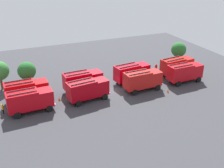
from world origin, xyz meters
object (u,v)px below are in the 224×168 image
traffic_cone_0 (168,91)px  tree_2 (179,50)px  fire_truck_4 (26,90)px  firefighter_0 (156,67)px  fire_truck_6 (132,72)px  tree_1 (27,71)px  traffic_cone_1 (59,99)px  traffic_cone_2 (65,86)px  fire_truck_1 (88,89)px  fire_truck_7 (177,66)px  firefighter_2 (93,77)px  firefighter_1 (3,108)px  fire_truck_0 (30,100)px  fire_truck_5 (83,80)px  fire_truck_2 (143,80)px  fire_truck_3 (185,72)px

traffic_cone_0 → tree_2: bearing=48.8°
fire_truck_4 → firefighter_0: (27.33, 3.49, -1.23)m
fire_truck_6 → firefighter_0: size_ratio=4.47×
tree_1 → tree_2: tree_2 is taller
firefighter_0 → tree_2: (6.78, 1.81, 2.56)m
fire_truck_4 → traffic_cone_1: fire_truck_4 is taller
fire_truck_6 → traffic_cone_2: (-12.58, 2.74, -1.86)m
fire_truck_1 → fire_truck_4: bearing=152.0°
fire_truck_7 → firefighter_0: size_ratio=4.47×
firefighter_2 → traffic_cone_1: size_ratio=2.82×
fire_truck_4 → traffic_cone_0: 24.85m
firefighter_2 → traffic_cone_0: size_ratio=2.93×
traffic_cone_1 → fire_truck_1: bearing=-22.7°
firefighter_2 → tree_2: 21.25m
firefighter_1 → fire_truck_0: bearing=172.4°
fire_truck_5 → traffic_cone_0: 15.61m
fire_truck_5 → traffic_cone_1: (-4.91, -2.00, -1.85)m
fire_truck_0 → firefighter_0: fire_truck_0 is taller
tree_1 → tree_2: size_ratio=1.00×
firefighter_1 → traffic_cone_0: firefighter_1 is taller
traffic_cone_2 → fire_truck_2: bearing=-27.6°
firefighter_2 → traffic_cone_2: firefighter_2 is taller
firefighter_0 → firefighter_1: (-31.43, -6.08, -0.01)m
fire_truck_0 → tree_1: tree_1 is taller
fire_truck_3 → traffic_cone_1: fire_truck_3 is taller
tree_1 → traffic_cone_2: tree_1 is taller
fire_truck_3 → traffic_cone_2: (-22.12, 6.62, -1.86)m
traffic_cone_1 → traffic_cone_2: bearing=64.9°
fire_truck_6 → firefighter_0: fire_truck_6 is taller
firefighter_1 → traffic_cone_0: (28.07, -3.68, -0.63)m
traffic_cone_2 → firefighter_2: bearing=5.3°
tree_2 → fire_truck_1: bearing=-160.0°
fire_truck_3 → traffic_cone_0: bearing=-155.6°
fire_truck_2 → firefighter_2: 10.12m
fire_truck_7 → fire_truck_3: bearing=-107.0°
fire_truck_0 → firefighter_2: size_ratio=4.30×
fire_truck_1 → firefighter_0: (17.78, 7.11, -1.23)m
firefighter_0 → fire_truck_7: bearing=53.7°
fire_truck_0 → fire_truck_2: bearing=-2.0°
fire_truck_3 → fire_truck_5: 19.82m
fire_truck_3 → fire_truck_4: size_ratio=1.00×
fire_truck_7 → firefighter_1: 34.23m
fire_truck_1 → fire_truck_2: 10.49m
fire_truck_0 → fire_truck_7: bearing=4.8°
traffic_cone_0 → traffic_cone_1: bearing=166.5°
fire_truck_3 → fire_truck_5: (-19.44, 3.88, 0.00)m
fire_truck_3 → traffic_cone_0: size_ratio=12.56×
fire_truck_5 → traffic_cone_1: fire_truck_5 is taller
fire_truck_5 → fire_truck_6: 9.90m
fire_truck_0 → fire_truck_4: 3.84m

